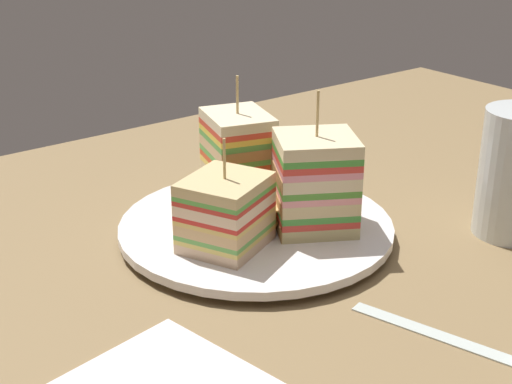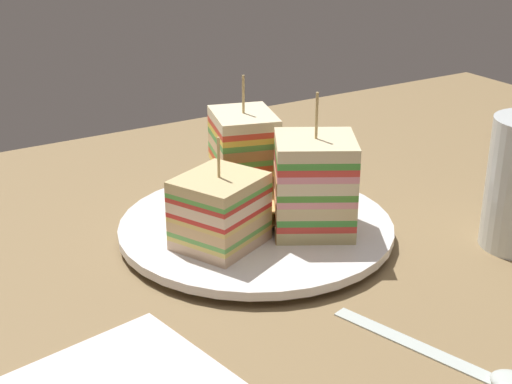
% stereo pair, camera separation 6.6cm
% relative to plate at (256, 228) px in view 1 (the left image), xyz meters
% --- Properties ---
extents(ground_plane, '(1.25, 0.70, 0.02)m').
position_rel_plate_xyz_m(ground_plane, '(0.00, 0.00, -0.02)').
color(ground_plane, olive).
extents(plate, '(0.25, 0.25, 0.01)m').
position_rel_plate_xyz_m(plate, '(0.00, 0.00, 0.00)').
color(plate, white).
rests_on(plate, ground_plane).
extents(sandwich_wedge_0, '(0.09, 0.08, 0.10)m').
position_rel_plate_xyz_m(sandwich_wedge_0, '(0.05, 0.02, 0.04)').
color(sandwich_wedge_0, beige).
rests_on(sandwich_wedge_0, plate).
extents(sandwich_wedge_1, '(0.09, 0.09, 0.12)m').
position_rel_plate_xyz_m(sandwich_wedge_1, '(-0.04, 0.04, 0.05)').
color(sandwich_wedge_1, '#D0C082').
rests_on(sandwich_wedge_1, plate).
extents(sandwich_wedge_2, '(0.07, 0.08, 0.12)m').
position_rel_plate_xyz_m(sandwich_wedge_2, '(-0.02, -0.05, 0.05)').
color(sandwich_wedge_2, '#D2BC8B').
rests_on(sandwich_wedge_2, plate).
extents(chip_pile, '(0.07, 0.06, 0.03)m').
position_rel_plate_xyz_m(chip_pile, '(0.00, 0.01, 0.02)').
color(chip_pile, '#E5BC61').
rests_on(chip_pile, plate).
extents(spoon, '(0.06, 0.16, 0.01)m').
position_rel_plate_xyz_m(spoon, '(-0.02, 0.26, -0.00)').
color(spoon, silver).
rests_on(spoon, ground_plane).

